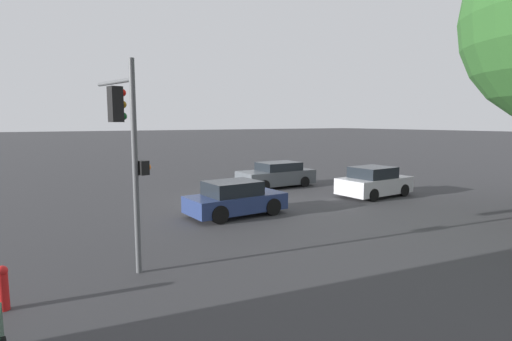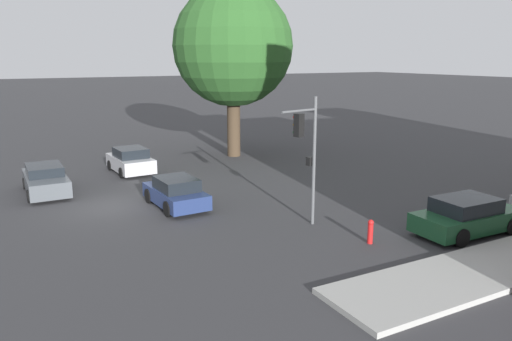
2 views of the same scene
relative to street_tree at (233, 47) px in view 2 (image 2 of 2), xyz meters
name	(u,v)px [view 2 (image 2 of 2)]	position (x,y,z in m)	size (l,w,h in m)	color
ground_plane	(115,206)	(8.19, -10.12, -7.40)	(300.00, 300.00, 0.00)	#333335
street_tree	(233,47)	(0.00, 0.00, 0.00)	(7.99, 7.99, 11.43)	#423323
traffic_signal	(306,144)	(14.64, -3.93, -4.00)	(0.86, 1.96, 5.24)	#515456
crossing_car_0	(46,180)	(4.20, -12.62, -6.72)	(4.41, 2.00, 1.42)	#4C5156
crossing_car_1	(131,161)	(1.66, -7.64, -6.70)	(3.91, 2.16, 1.50)	#B7B7BC
crossing_car_2	(176,193)	(9.62, -7.64, -6.74)	(4.01, 2.07, 1.40)	navy
parked_car_0	(467,216)	(18.39, 1.15, -6.71)	(2.09, 4.53, 1.46)	#194728
fire_hydrant	(370,231)	(17.43, -2.89, -6.91)	(0.22, 0.22, 0.92)	red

